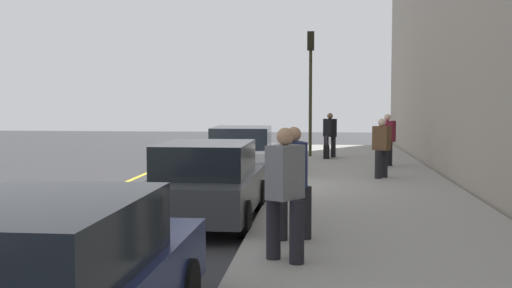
{
  "coord_description": "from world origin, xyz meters",
  "views": [
    {
      "loc": [
        -16.17,
        -2.16,
        2.32
      ],
      "look_at": [
        -2.05,
        -0.74,
        1.31
      ],
      "focal_mm": 44.82,
      "sensor_mm": 36.0,
      "label": 1
    }
  ],
  "objects_px": {
    "parked_car_charcoal": "(207,182)",
    "traffic_light_pole": "(311,73)",
    "pedestrian_navy_coat": "(294,180)",
    "parked_car_navy": "(47,287)",
    "pedestrian_burgundy_coat": "(387,138)",
    "rolling_suitcase": "(326,152)",
    "pedestrian_grey_coat": "(285,190)",
    "pedestrian_brown_coat": "(382,146)",
    "pedestrian_black_coat": "(330,134)",
    "parked_car_silver": "(242,153)"
  },
  "relations": [
    {
      "from": "parked_car_silver",
      "to": "pedestrian_burgundy_coat",
      "type": "bearing_deg",
      "value": -60.08
    },
    {
      "from": "pedestrian_grey_coat",
      "to": "rolling_suitcase",
      "type": "relative_size",
      "value": 2.12
    },
    {
      "from": "parked_car_charcoal",
      "to": "parked_car_silver",
      "type": "xyz_separation_m",
      "value": [
        6.56,
        0.14,
        -0.0
      ]
    },
    {
      "from": "pedestrian_black_coat",
      "to": "traffic_light_pole",
      "type": "height_order",
      "value": "traffic_light_pole"
    },
    {
      "from": "pedestrian_burgundy_coat",
      "to": "rolling_suitcase",
      "type": "distance_m",
      "value": 3.14
    },
    {
      "from": "pedestrian_brown_coat",
      "to": "rolling_suitcase",
      "type": "relative_size",
      "value": 1.93
    },
    {
      "from": "parked_car_charcoal",
      "to": "pedestrian_black_coat",
      "type": "height_order",
      "value": "pedestrian_black_coat"
    },
    {
      "from": "pedestrian_brown_coat",
      "to": "traffic_light_pole",
      "type": "distance_m",
      "value": 7.14
    },
    {
      "from": "parked_car_silver",
      "to": "pedestrian_grey_coat",
      "type": "height_order",
      "value": "pedestrian_grey_coat"
    },
    {
      "from": "rolling_suitcase",
      "to": "parked_car_charcoal",
      "type": "bearing_deg",
      "value": 168.53
    },
    {
      "from": "parked_car_navy",
      "to": "parked_car_silver",
      "type": "relative_size",
      "value": 1.09
    },
    {
      "from": "parked_car_charcoal",
      "to": "traffic_light_pole",
      "type": "bearing_deg",
      "value": -7.93
    },
    {
      "from": "parked_car_charcoal",
      "to": "rolling_suitcase",
      "type": "bearing_deg",
      "value": -11.47
    },
    {
      "from": "pedestrian_burgundy_coat",
      "to": "traffic_light_pole",
      "type": "distance_m",
      "value": 4.73
    },
    {
      "from": "pedestrian_burgundy_coat",
      "to": "parked_car_silver",
      "type": "bearing_deg",
      "value": 119.92
    },
    {
      "from": "pedestrian_grey_coat",
      "to": "traffic_light_pole",
      "type": "height_order",
      "value": "traffic_light_pole"
    },
    {
      "from": "pedestrian_grey_coat",
      "to": "rolling_suitcase",
      "type": "height_order",
      "value": "pedestrian_grey_coat"
    },
    {
      "from": "pedestrian_burgundy_coat",
      "to": "rolling_suitcase",
      "type": "bearing_deg",
      "value": 38.67
    },
    {
      "from": "parked_car_silver",
      "to": "pedestrian_navy_coat",
      "type": "xyz_separation_m",
      "value": [
        -8.52,
        -1.84,
        0.32
      ]
    },
    {
      "from": "parked_car_charcoal",
      "to": "pedestrian_navy_coat",
      "type": "distance_m",
      "value": 2.62
    },
    {
      "from": "pedestrian_grey_coat",
      "to": "pedestrian_brown_coat",
      "type": "xyz_separation_m",
      "value": [
        9.25,
        -2.14,
        -0.09
      ]
    },
    {
      "from": "pedestrian_grey_coat",
      "to": "pedestrian_brown_coat",
      "type": "height_order",
      "value": "pedestrian_grey_coat"
    },
    {
      "from": "traffic_light_pole",
      "to": "pedestrian_burgundy_coat",
      "type": "bearing_deg",
      "value": -142.75
    },
    {
      "from": "parked_car_charcoal",
      "to": "traffic_light_pole",
      "type": "relative_size",
      "value": 0.92
    },
    {
      "from": "parked_car_navy",
      "to": "pedestrian_burgundy_coat",
      "type": "xyz_separation_m",
      "value": [
        15.78,
        -4.42,
        0.29
      ]
    },
    {
      "from": "pedestrian_black_coat",
      "to": "pedestrian_brown_coat",
      "type": "distance_m",
      "value": 6.14
    },
    {
      "from": "pedestrian_navy_coat",
      "to": "parked_car_charcoal",
      "type": "bearing_deg",
      "value": 40.71
    },
    {
      "from": "pedestrian_brown_coat",
      "to": "traffic_light_pole",
      "type": "height_order",
      "value": "traffic_light_pole"
    },
    {
      "from": "parked_car_charcoal",
      "to": "pedestrian_brown_coat",
      "type": "height_order",
      "value": "pedestrian_brown_coat"
    },
    {
      "from": "parked_car_charcoal",
      "to": "pedestrian_navy_coat",
      "type": "relative_size",
      "value": 2.46
    },
    {
      "from": "parked_car_navy",
      "to": "pedestrian_black_coat",
      "type": "relative_size",
      "value": 2.8
    },
    {
      "from": "parked_car_silver",
      "to": "traffic_light_pole",
      "type": "relative_size",
      "value": 0.9
    },
    {
      "from": "pedestrian_black_coat",
      "to": "pedestrian_burgundy_coat",
      "type": "relative_size",
      "value": 0.97
    },
    {
      "from": "parked_car_navy",
      "to": "pedestrian_grey_coat",
      "type": "xyz_separation_m",
      "value": [
        3.4,
        -1.8,
        0.35
      ]
    },
    {
      "from": "pedestrian_burgundy_coat",
      "to": "pedestrian_grey_coat",
      "type": "xyz_separation_m",
      "value": [
        -12.38,
        2.62,
        0.06
      ]
    },
    {
      "from": "parked_car_silver",
      "to": "pedestrian_burgundy_coat",
      "type": "height_order",
      "value": "pedestrian_burgundy_coat"
    },
    {
      "from": "pedestrian_burgundy_coat",
      "to": "parked_car_charcoal",
      "type": "bearing_deg",
      "value": 154.92
    },
    {
      "from": "pedestrian_brown_coat",
      "to": "rolling_suitcase",
      "type": "distance_m",
      "value": 5.76
    },
    {
      "from": "parked_car_navy",
      "to": "parked_car_charcoal",
      "type": "distance_m",
      "value": 6.7
    },
    {
      "from": "parked_car_charcoal",
      "to": "rolling_suitcase",
      "type": "height_order",
      "value": "parked_car_charcoal"
    },
    {
      "from": "parked_car_navy",
      "to": "pedestrian_burgundy_coat",
      "type": "relative_size",
      "value": 2.72
    },
    {
      "from": "pedestrian_grey_coat",
      "to": "rolling_suitcase",
      "type": "distance_m",
      "value": 14.82
    },
    {
      "from": "pedestrian_grey_coat",
      "to": "traffic_light_pole",
      "type": "relative_size",
      "value": 0.38
    },
    {
      "from": "pedestrian_grey_coat",
      "to": "pedestrian_black_coat",
      "type": "bearing_deg",
      "value": -3.09
    },
    {
      "from": "pedestrian_black_coat",
      "to": "traffic_light_pole",
      "type": "distance_m",
      "value": 2.42
    },
    {
      "from": "pedestrian_burgundy_coat",
      "to": "pedestrian_brown_coat",
      "type": "distance_m",
      "value": 3.18
    },
    {
      "from": "parked_car_silver",
      "to": "pedestrian_brown_coat",
      "type": "xyz_separation_m",
      "value": [
        -0.61,
        -3.92,
        0.26
      ]
    },
    {
      "from": "rolling_suitcase",
      "to": "pedestrian_grey_coat",
      "type": "bearing_deg",
      "value": 177.31
    },
    {
      "from": "pedestrian_navy_coat",
      "to": "pedestrian_grey_coat",
      "type": "distance_m",
      "value": 1.33
    },
    {
      "from": "parked_car_navy",
      "to": "rolling_suitcase",
      "type": "distance_m",
      "value": 18.36
    }
  ]
}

